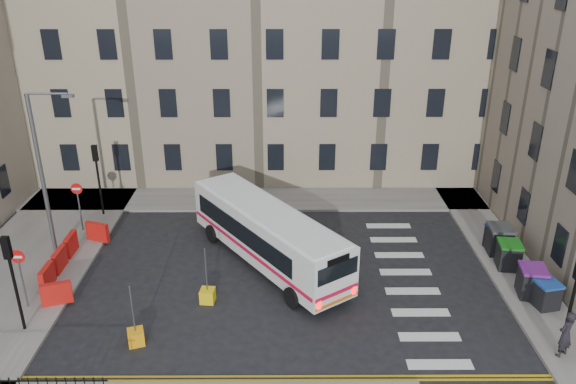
{
  "coord_description": "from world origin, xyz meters",
  "views": [
    {
      "loc": [
        -1.63,
        -22.29,
        13.97
      ],
      "look_at": [
        -1.52,
        2.99,
        3.0
      ],
      "focal_mm": 35.0,
      "sensor_mm": 36.0,
      "label": 1
    }
  ],
  "objects_px": {
    "streetlamp": "(42,175)",
    "bollard_chevron": "(208,296)",
    "wheelie_bin_e": "(498,238)",
    "wheelie_bin_d": "(499,239)",
    "bus": "(267,233)",
    "wheelie_bin_a": "(545,294)",
    "wheelie_bin_c": "(508,255)",
    "bollard_yellow": "(136,337)",
    "pedestrian": "(566,334)",
    "wheelie_bin_b": "(531,281)"
  },
  "relations": [
    {
      "from": "wheelie_bin_b",
      "to": "wheelie_bin_d",
      "type": "bearing_deg",
      "value": 100.35
    },
    {
      "from": "bollard_yellow",
      "to": "wheelie_bin_c",
      "type": "bearing_deg",
      "value": 18.35
    },
    {
      "from": "wheelie_bin_c",
      "to": "bollard_chevron",
      "type": "height_order",
      "value": "wheelie_bin_c"
    },
    {
      "from": "wheelie_bin_c",
      "to": "wheelie_bin_e",
      "type": "relative_size",
      "value": 0.97
    },
    {
      "from": "wheelie_bin_a",
      "to": "wheelie_bin_b",
      "type": "relative_size",
      "value": 0.9
    },
    {
      "from": "wheelie_bin_a",
      "to": "wheelie_bin_d",
      "type": "xyz_separation_m",
      "value": [
        -0.36,
        4.57,
        0.12
      ]
    },
    {
      "from": "pedestrian",
      "to": "streetlamp",
      "type": "bearing_deg",
      "value": -53.36
    },
    {
      "from": "streetlamp",
      "to": "wheelie_bin_d",
      "type": "distance_m",
      "value": 22.14
    },
    {
      "from": "wheelie_bin_b",
      "to": "wheelie_bin_c",
      "type": "xyz_separation_m",
      "value": [
        -0.14,
        2.33,
        -0.03
      ]
    },
    {
      "from": "streetlamp",
      "to": "bus",
      "type": "bearing_deg",
      "value": -3.88
    },
    {
      "from": "bollard_yellow",
      "to": "bollard_chevron",
      "type": "xyz_separation_m",
      "value": [
        2.39,
        2.8,
        0.0
      ]
    },
    {
      "from": "wheelie_bin_a",
      "to": "pedestrian",
      "type": "bearing_deg",
      "value": -113.89
    },
    {
      "from": "wheelie_bin_d",
      "to": "bollard_yellow",
      "type": "bearing_deg",
      "value": -153.32
    },
    {
      "from": "wheelie_bin_d",
      "to": "bollard_yellow",
      "type": "height_order",
      "value": "wheelie_bin_d"
    },
    {
      "from": "wheelie_bin_d",
      "to": "bollard_chevron",
      "type": "height_order",
      "value": "wheelie_bin_d"
    },
    {
      "from": "bus",
      "to": "bollard_chevron",
      "type": "relative_size",
      "value": 16.27
    },
    {
      "from": "bus",
      "to": "bollard_yellow",
      "type": "xyz_separation_m",
      "value": [
        -4.88,
        -6.05,
        -1.32
      ]
    },
    {
      "from": "wheelie_bin_d",
      "to": "bollard_yellow",
      "type": "relative_size",
      "value": 2.35
    },
    {
      "from": "wheelie_bin_b",
      "to": "pedestrian",
      "type": "height_order",
      "value": "pedestrian"
    },
    {
      "from": "wheelie_bin_d",
      "to": "wheelie_bin_e",
      "type": "height_order",
      "value": "wheelie_bin_d"
    },
    {
      "from": "wheelie_bin_e",
      "to": "streetlamp",
      "type": "bearing_deg",
      "value": 165.63
    },
    {
      "from": "wheelie_bin_c",
      "to": "wheelie_bin_d",
      "type": "height_order",
      "value": "wheelie_bin_d"
    },
    {
      "from": "wheelie_bin_b",
      "to": "wheelie_bin_e",
      "type": "height_order",
      "value": "wheelie_bin_b"
    },
    {
      "from": "streetlamp",
      "to": "bollard_chevron",
      "type": "bearing_deg",
      "value": -26.31
    },
    {
      "from": "wheelie_bin_e",
      "to": "bollard_yellow",
      "type": "xyz_separation_m",
      "value": [
        -16.3,
        -7.08,
        -0.48
      ]
    },
    {
      "from": "bus",
      "to": "pedestrian",
      "type": "relative_size",
      "value": 5.19
    },
    {
      "from": "bollard_chevron",
      "to": "wheelie_bin_e",
      "type": "bearing_deg",
      "value": 17.07
    },
    {
      "from": "streetlamp",
      "to": "wheelie_bin_e",
      "type": "relative_size",
      "value": 6.06
    },
    {
      "from": "streetlamp",
      "to": "bus",
      "type": "distance_m",
      "value": 10.86
    },
    {
      "from": "wheelie_bin_b",
      "to": "bollard_chevron",
      "type": "relative_size",
      "value": 2.29
    },
    {
      "from": "pedestrian",
      "to": "bollard_yellow",
      "type": "xyz_separation_m",
      "value": [
        -15.95,
        0.91,
        -0.79
      ]
    },
    {
      "from": "wheelie_bin_c",
      "to": "bus",
      "type": "bearing_deg",
      "value": -175.52
    },
    {
      "from": "wheelie_bin_a",
      "to": "wheelie_bin_e",
      "type": "bearing_deg",
      "value": 81.74
    },
    {
      "from": "streetlamp",
      "to": "wheelie_bin_a",
      "type": "bearing_deg",
      "value": -11.5
    },
    {
      "from": "wheelie_bin_e",
      "to": "bollard_chevron",
      "type": "height_order",
      "value": "wheelie_bin_e"
    },
    {
      "from": "wheelie_bin_c",
      "to": "wheelie_bin_d",
      "type": "distance_m",
      "value": 1.43
    },
    {
      "from": "streetlamp",
      "to": "pedestrian",
      "type": "height_order",
      "value": "streetlamp"
    },
    {
      "from": "streetlamp",
      "to": "pedestrian",
      "type": "bearing_deg",
      "value": -19.57
    },
    {
      "from": "wheelie_bin_e",
      "to": "bollard_yellow",
      "type": "relative_size",
      "value": 2.24
    },
    {
      "from": "bollard_chevron",
      "to": "wheelie_bin_b",
      "type": "bearing_deg",
      "value": 1.0
    },
    {
      "from": "wheelie_bin_b",
      "to": "bollard_yellow",
      "type": "xyz_separation_m",
      "value": [
        -16.34,
        -3.05,
        -0.53
      ]
    },
    {
      "from": "streetlamp",
      "to": "bollard_yellow",
      "type": "height_order",
      "value": "streetlamp"
    },
    {
      "from": "streetlamp",
      "to": "wheelie_bin_c",
      "type": "height_order",
      "value": "streetlamp"
    },
    {
      "from": "bus",
      "to": "wheelie_bin_b",
      "type": "height_order",
      "value": "bus"
    },
    {
      "from": "streetlamp",
      "to": "wheelie_bin_b",
      "type": "distance_m",
      "value": 22.54
    },
    {
      "from": "streetlamp",
      "to": "bollard_chevron",
      "type": "relative_size",
      "value": 13.57
    },
    {
      "from": "wheelie_bin_d",
      "to": "bollard_chevron",
      "type": "relative_size",
      "value": 2.35
    },
    {
      "from": "streetlamp",
      "to": "bus",
      "type": "height_order",
      "value": "streetlamp"
    },
    {
      "from": "bus",
      "to": "wheelie_bin_a",
      "type": "relative_size",
      "value": 7.92
    },
    {
      "from": "bus",
      "to": "wheelie_bin_e",
      "type": "distance_m",
      "value": 11.5
    }
  ]
}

